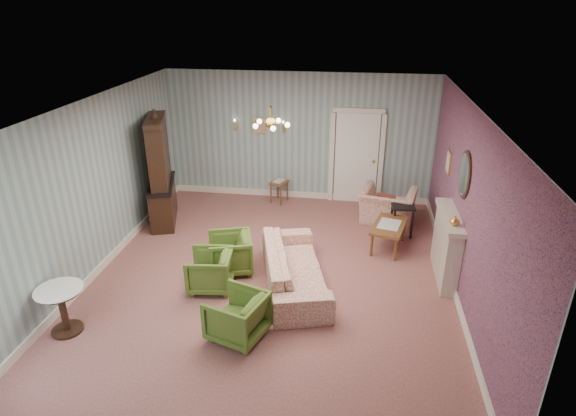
% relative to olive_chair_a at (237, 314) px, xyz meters
% --- Properties ---
extents(floor, '(7.00, 7.00, 0.00)m').
position_rel_olive_chair_a_xyz_m(floor, '(0.21, 1.63, -0.37)').
color(floor, '#975F58').
rests_on(floor, ground).
extents(ceiling, '(7.00, 7.00, 0.00)m').
position_rel_olive_chair_a_xyz_m(ceiling, '(0.21, 1.63, 2.53)').
color(ceiling, white).
rests_on(ceiling, ground).
extents(wall_back, '(6.00, 0.00, 6.00)m').
position_rel_olive_chair_a_xyz_m(wall_back, '(0.21, 5.13, 1.08)').
color(wall_back, gray).
rests_on(wall_back, ground).
extents(wall_front, '(6.00, 0.00, 6.00)m').
position_rel_olive_chair_a_xyz_m(wall_front, '(0.21, -1.87, 1.08)').
color(wall_front, gray).
rests_on(wall_front, ground).
extents(wall_left, '(0.00, 7.00, 7.00)m').
position_rel_olive_chair_a_xyz_m(wall_left, '(-2.79, 1.63, 1.08)').
color(wall_left, gray).
rests_on(wall_left, ground).
extents(wall_right, '(0.00, 7.00, 7.00)m').
position_rel_olive_chair_a_xyz_m(wall_right, '(3.21, 1.63, 1.08)').
color(wall_right, gray).
rests_on(wall_right, ground).
extents(wall_right_floral, '(0.00, 7.00, 7.00)m').
position_rel_olive_chair_a_xyz_m(wall_right_floral, '(3.20, 1.63, 1.08)').
color(wall_right_floral, '#C16071').
rests_on(wall_right_floral, ground).
extents(door, '(1.12, 0.12, 2.16)m').
position_rel_olive_chair_a_xyz_m(door, '(1.51, 5.09, 0.71)').
color(door, white).
rests_on(door, floor).
extents(olive_chair_a, '(0.86, 0.89, 0.74)m').
position_rel_olive_chair_a_xyz_m(olive_chair_a, '(0.00, 0.00, 0.00)').
color(olive_chair_a, '#4F6E26').
rests_on(olive_chair_a, floor).
extents(olive_chair_b, '(0.71, 0.75, 0.71)m').
position_rel_olive_chair_a_xyz_m(olive_chair_b, '(-0.73, 1.12, -0.01)').
color(olive_chair_b, '#4F6E26').
rests_on(olive_chair_b, floor).
extents(olive_chair_c, '(0.86, 0.89, 0.74)m').
position_rel_olive_chair_a_xyz_m(olive_chair_c, '(-0.54, 1.70, 0.00)').
color(olive_chair_c, '#4F6E26').
rests_on(olive_chair_c, floor).
extents(sofa_chintz, '(1.24, 2.39, 0.90)m').
position_rel_olive_chair_a_xyz_m(sofa_chintz, '(0.61, 1.39, 0.08)').
color(sofa_chintz, '#AB4B45').
rests_on(sofa_chintz, floor).
extents(wingback_chair, '(1.22, 0.92, 0.95)m').
position_rel_olive_chair_a_xyz_m(wingback_chair, '(2.21, 4.08, 0.11)').
color(wingback_chair, '#AB4B45').
rests_on(wingback_chair, floor).
extents(dresser, '(0.90, 1.49, 2.35)m').
position_rel_olive_chair_a_xyz_m(dresser, '(-2.44, 3.44, 0.80)').
color(dresser, black).
rests_on(dresser, floor).
extents(fireplace, '(0.30, 1.40, 1.16)m').
position_rel_olive_chair_a_xyz_m(fireplace, '(3.07, 2.03, 0.21)').
color(fireplace, beige).
rests_on(fireplace, floor).
extents(mantel_vase, '(0.15, 0.15, 0.15)m').
position_rel_olive_chair_a_xyz_m(mantel_vase, '(3.05, 1.63, 0.87)').
color(mantel_vase, gold).
rests_on(mantel_vase, fireplace).
extents(oval_mirror, '(0.04, 0.76, 0.84)m').
position_rel_olive_chair_a_xyz_m(oval_mirror, '(3.17, 2.03, 1.48)').
color(oval_mirror, white).
rests_on(oval_mirror, wall_right).
extents(framed_print, '(0.04, 0.34, 0.42)m').
position_rel_olive_chair_a_xyz_m(framed_print, '(3.18, 3.38, 1.23)').
color(framed_print, gold).
rests_on(framed_print, wall_right).
extents(coffee_table, '(0.77, 1.08, 0.50)m').
position_rel_olive_chair_a_xyz_m(coffee_table, '(2.19, 2.90, -0.12)').
color(coffee_table, brown).
rests_on(coffee_table, floor).
extents(side_table_black, '(0.47, 0.47, 0.65)m').
position_rel_olive_chair_a_xyz_m(side_table_black, '(2.47, 3.50, -0.04)').
color(side_table_black, black).
rests_on(side_table_black, floor).
extents(pedestal_table, '(0.75, 0.75, 0.71)m').
position_rel_olive_chair_a_xyz_m(pedestal_table, '(-2.44, -0.25, -0.01)').
color(pedestal_table, black).
rests_on(pedestal_table, floor).
extents(nesting_table, '(0.45, 0.50, 0.54)m').
position_rel_olive_chair_a_xyz_m(nesting_table, '(-0.19, 4.78, -0.10)').
color(nesting_table, brown).
rests_on(nesting_table, floor).
extents(gilt_mirror_back, '(0.28, 0.06, 0.36)m').
position_rel_olive_chair_a_xyz_m(gilt_mirror_back, '(-0.69, 5.09, 1.33)').
color(gilt_mirror_back, gold).
rests_on(gilt_mirror_back, wall_back).
extents(sconce_left, '(0.16, 0.12, 0.30)m').
position_rel_olive_chair_a_xyz_m(sconce_left, '(-1.24, 5.07, 1.33)').
color(sconce_left, gold).
rests_on(sconce_left, wall_back).
extents(sconce_right, '(0.16, 0.12, 0.30)m').
position_rel_olive_chair_a_xyz_m(sconce_right, '(-0.14, 5.07, 1.33)').
color(sconce_right, gold).
rests_on(sconce_right, wall_back).
extents(chandelier, '(0.56, 0.56, 0.36)m').
position_rel_olive_chair_a_xyz_m(chandelier, '(0.21, 1.63, 2.26)').
color(chandelier, gold).
rests_on(chandelier, ceiling).
extents(burgundy_cushion, '(0.41, 0.28, 0.39)m').
position_rel_olive_chair_a_xyz_m(burgundy_cushion, '(2.16, 3.93, 0.11)').
color(burgundy_cushion, maroon).
rests_on(burgundy_cushion, wingback_chair).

